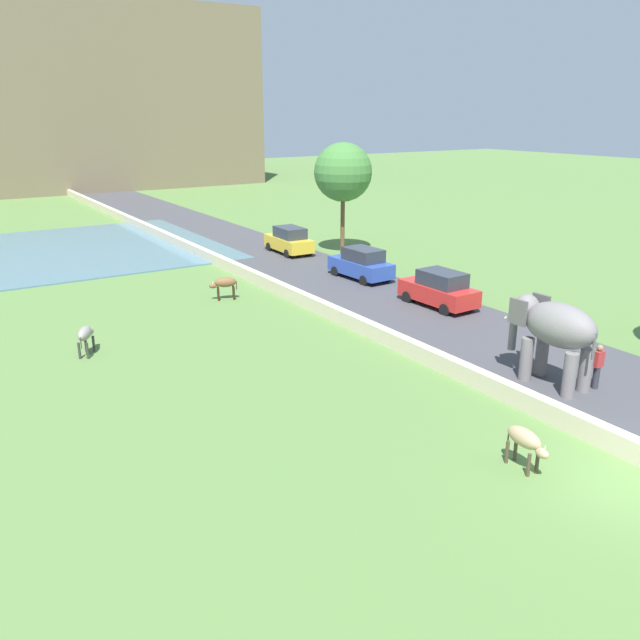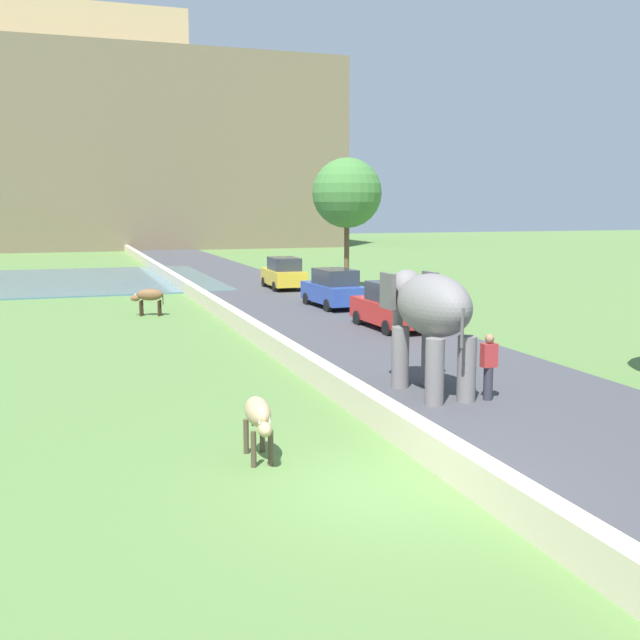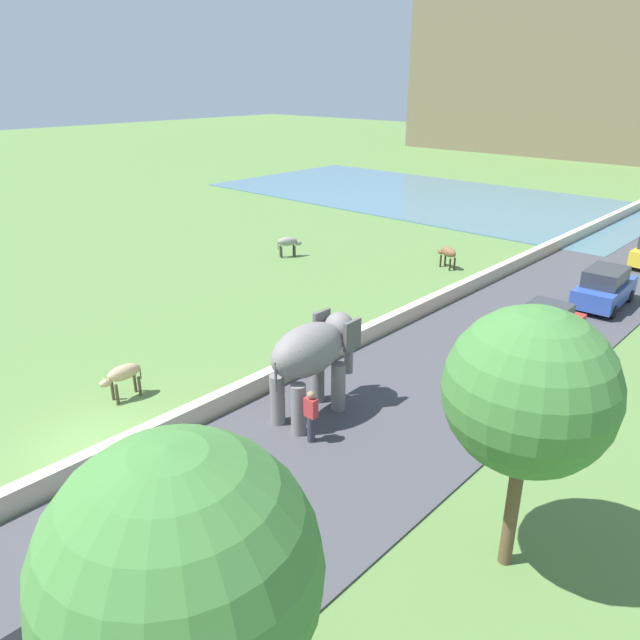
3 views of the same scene
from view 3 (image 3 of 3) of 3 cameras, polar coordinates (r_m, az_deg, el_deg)
ground_plane at (r=18.27m, az=-20.65°, el=-10.97°), size 220.00×220.00×0.00m
road_surface at (r=29.38m, az=21.77°, el=1.61°), size 7.00×120.00×0.06m
barrier_wall at (r=29.02m, az=13.45°, el=2.99°), size 0.40×110.00×0.65m
lake at (r=53.09m, az=9.85°, el=11.53°), size 36.00×18.00×0.08m
elephant at (r=17.54m, az=-0.64°, el=-3.22°), size 1.46×3.47×2.99m
person_beside_elephant at (r=16.75m, az=-0.86°, el=-9.06°), size 0.36×0.22×1.63m
car_red at (r=23.58m, az=20.40°, el=-0.84°), size 1.89×4.05×1.80m
car_blue at (r=29.29m, az=25.36°, el=2.79°), size 1.94×4.08×1.80m
car_black at (r=12.06m, az=-18.27°, el=-25.12°), size 1.83×4.02×1.80m
cow_grey at (r=34.16m, az=-3.02°, el=7.35°), size 1.00×1.36×1.15m
cow_brown at (r=32.74m, az=12.00°, el=6.24°), size 1.42×0.78×1.15m
cow_tan at (r=19.96m, az=-18.20°, el=-4.94°), size 0.51×1.40×1.15m
tree_near at (r=11.96m, az=19.23°, el=-6.43°), size 3.27×3.27×5.73m
tree_far at (r=7.46m, az=-13.05°, el=-22.28°), size 3.25×3.25×6.05m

